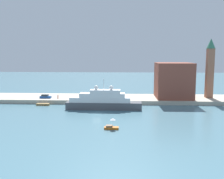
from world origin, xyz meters
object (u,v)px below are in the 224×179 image
small_motorboat (111,126)px  work_barge (43,104)px  large_yacht (103,101)px  mooring_bollard (118,99)px  bell_tower (210,66)px  harbor_building (173,80)px  parked_car (45,97)px  person_figure (58,97)px

small_motorboat → work_barge: size_ratio=0.76×
large_yacht → mooring_bollard: bearing=62.4°
small_motorboat → mooring_bollard: (0.83, 34.99, 1.16)m
large_yacht → bell_tower: 47.63m
harbor_building → parked_car: harbor_building is taller
large_yacht → person_figure: 23.04m
large_yacht → small_motorboat: size_ratio=7.09×
work_barge → harbor_building: harbor_building is taller
work_barge → harbor_building: bearing=12.8°
person_figure → mooring_bollard: 24.70m
work_barge → large_yacht: bearing=-13.4°
large_yacht → mooring_bollard: size_ratio=29.91×
mooring_bollard → large_yacht: bearing=-117.6°
work_barge → bell_tower: 68.55m
large_yacht → work_barge: 24.17m
work_barge → parked_car: parked_car is taller
small_motorboat → person_figure: person_figure is taller
person_figure → mooring_bollard: size_ratio=1.86×
bell_tower → work_barge: bearing=-169.4°
large_yacht → mooring_bollard: large_yacht is taller
small_motorboat → bell_tower: 59.06m
small_motorboat → parked_car: 47.83m
harbor_building → person_figure: harbor_building is taller
small_motorboat → harbor_building: (23.36, 42.17, 7.90)m
harbor_building → person_figure: (-47.10, -4.65, -6.42)m
large_yacht → mooring_bollard: (5.22, 9.98, -0.81)m
small_motorboat → parked_car: bearing=127.4°
work_barge → harbor_building: 53.10m
small_motorboat → parked_car: parked_car is taller
parked_car → mooring_bollard: 30.04m
bell_tower → parked_car: 68.50m
harbor_building → person_figure: size_ratio=9.26×
large_yacht → parked_car: large_yacht is taller
bell_tower → person_figure: size_ratio=14.59×
small_motorboat → harbor_building: harbor_building is taller
work_barge → harbor_building: size_ratio=0.32×
bell_tower → small_motorboat: bearing=-131.6°
harbor_building → mooring_bollard: bearing=-162.3°
mooring_bollard → small_motorboat: bearing=-91.4°
large_yacht → person_figure: size_ratio=16.12×
work_barge → mooring_bollard: size_ratio=5.52×
small_motorboat → person_figure: size_ratio=2.27×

